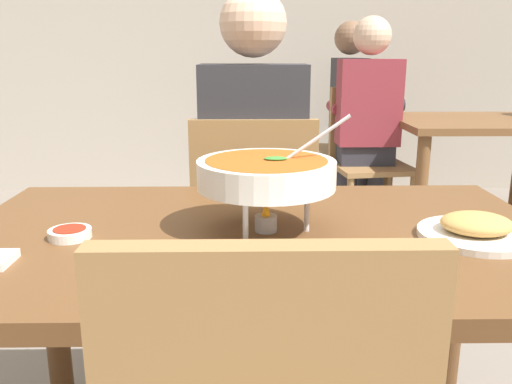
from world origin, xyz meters
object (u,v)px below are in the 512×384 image
Objects in this scene: chair_bg_right at (367,152)px; patron_bg_left at (353,106)px; chair_bg_left at (364,141)px; sauce_dish at (70,233)px; rice_plate at (268,266)px; dining_table_far at (479,140)px; dining_table_main at (257,275)px; curry_bowl at (266,174)px; appetizer_plate at (476,229)px; diner_main at (253,158)px; chair_diner_main at (253,225)px; patron_bg_right at (367,114)px.

patron_bg_left reaches higher than chair_bg_right.
sauce_dish is at bearing -114.95° from chair_bg_left.
dining_table_far is (1.35, 2.25, -0.15)m from rice_plate.
dining_table_main is at bearing -108.85° from chair_bg_right.
curry_bowl is 1.39× the size of rice_plate.
diner_main is at bearing 120.67° from appetizer_plate.
chair_diner_main is 2.01m from chair_bg_left.
chair_diner_main is 1.59m from chair_bg_right.
curry_bowl reaches higher than rice_plate.
diner_main is 2.00m from chair_bg_left.
patron_bg_left is at bearing 169.18° from chair_bg_left.
dining_table_main is 5.53× the size of appetizer_plate.
curry_bowl is (0.02, -0.73, 0.11)m from diner_main.
patron_bg_right reaches higher than appetizer_plate.
patron_bg_left is (-0.08, 0.02, 0.24)m from chair_bg_left.
chair_diner_main is 1.00× the size of chair_bg_left.
rice_plate is 2.67× the size of sauce_dish.
dining_table_far is (1.37, 1.31, 0.09)m from chair_diner_main.
rice_plate is 0.24× the size of dining_table_far.
chair_bg_left is at bearing 66.58° from chair_diner_main.
sauce_dish is 2.38m from patron_bg_right.
patron_bg_left is (1.11, 2.59, 0.01)m from sauce_dish.
patron_bg_left is at bearing 74.37° from dining_table_main.
patron_bg_left reaches higher than dining_table_main.
sauce_dish is at bearing -130.82° from dining_table_far.
appetizer_plate is 0.86m from sauce_dish.
rice_plate is at bearing -120.97° from dining_table_far.
chair_diner_main is 0.77m from curry_bowl.
patron_bg_left is (-0.65, 0.55, 0.15)m from dining_table_far.
dining_table_far is at bearing 43.84° from chair_diner_main.
patron_bg_left is at bearing 66.75° from sauce_dish.
sauce_dish is 2.85m from chair_bg_left.
dining_table_far is at bearing 55.74° from dining_table_main.
diner_main reaches higher than chair_bg_left.
patron_bg_left is (0.25, 2.61, 0.00)m from appetizer_plate.
chair_diner_main is at bearing -90.00° from diner_main.
diner_main is 1.00× the size of patron_bg_right.
chair_diner_main is at bearing 121.76° from appetizer_plate.
patron_bg_left is at bearing 68.66° from diner_main.
curry_bowl is at bearing 5.18° from sauce_dish.
dining_table_main is 14.74× the size of sauce_dish.
chair_diner_main is at bearing -116.95° from chair_bg_right.
dining_table_main is 2.43m from dining_table_far.
rice_plate is 2.42m from patron_bg_right.
chair_bg_left is at bearing 79.48° from chair_bg_right.
chair_diner_main is 10.00× the size of sauce_dish.
dining_table_main is 1.01× the size of patron_bg_right.
chair_diner_main is 0.90× the size of dining_table_far.
curry_bowl reaches higher than dining_table_main.
chair_bg_right is (0.72, 2.11, -0.11)m from dining_table_main.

